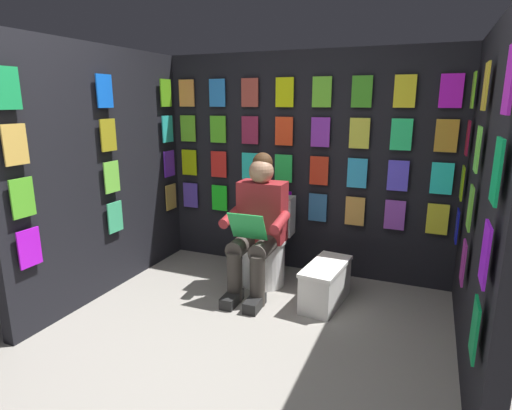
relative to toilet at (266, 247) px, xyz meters
name	(u,v)px	position (x,y,z in m)	size (l,w,h in m)	color
ground_plane	(190,402)	(-0.20, 1.67, -0.33)	(30.00, 30.00, 0.00)	gray
display_wall_back	(304,164)	(-0.20, -0.44, 0.70)	(2.86, 0.14, 2.05)	black
display_wall_left	(487,203)	(-1.63, 0.64, 0.70)	(0.14, 2.06, 2.05)	black
display_wall_right	(104,172)	(1.23, 0.64, 0.70)	(0.14, 2.06, 2.05)	black
toilet	(266,247)	(0.00, 0.00, 0.00)	(0.41, 0.56, 0.77)	white
person_reading	(257,224)	(-0.01, 0.23, 0.27)	(0.53, 0.69, 1.19)	maroon
comic_longbox_near	(325,284)	(-0.61, 0.24, -0.16)	(0.32, 0.62, 0.34)	white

